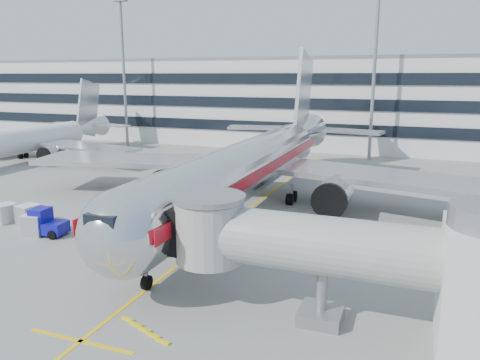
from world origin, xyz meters
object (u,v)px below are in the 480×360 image
(ramp_worker, at_px, (95,231))
(main_jet, at_px, (254,163))
(cargo_container_left, at_px, (28,215))
(cargo_container_right, at_px, (6,213))
(belt_loader, at_px, (116,227))
(baggage_tug, at_px, (46,224))
(cargo_container_front, at_px, (36,224))

(ramp_worker, bearing_deg, main_jet, 27.42)
(cargo_container_left, xyz_separation_m, cargo_container_right, (-2.30, -0.27, -0.04))
(belt_loader, distance_m, ramp_worker, 2.28)
(cargo_container_left, xyz_separation_m, ramp_worker, (8.19, -1.59, -0.03))
(belt_loader, distance_m, cargo_container_left, 8.50)
(baggage_tug, height_order, cargo_container_right, baggage_tug)
(ramp_worker, bearing_deg, belt_loader, 50.55)
(belt_loader, distance_m, baggage_tug, 5.52)
(ramp_worker, bearing_deg, baggage_tug, 148.42)
(main_jet, bearing_deg, cargo_container_right, -145.72)
(main_jet, bearing_deg, cargo_container_front, -133.56)
(baggage_tug, height_order, cargo_container_front, baggage_tug)
(cargo_container_front, bearing_deg, cargo_container_left, 143.98)
(cargo_container_right, xyz_separation_m, cargo_container_front, (4.96, -1.66, 0.05))
(main_jet, xyz_separation_m, cargo_container_left, (-16.28, -12.39, -3.38))
(baggage_tug, distance_m, cargo_container_front, 0.86)
(cargo_container_left, bearing_deg, baggage_tug, -25.75)
(belt_loader, relative_size, ramp_worker, 2.49)
(baggage_tug, xyz_separation_m, cargo_container_right, (-5.77, 1.40, -0.13))
(cargo_container_right, xyz_separation_m, ramp_worker, (10.49, -1.32, 0.01))
(baggage_tug, height_order, ramp_worker, baggage_tug)
(belt_loader, xyz_separation_m, baggage_tug, (-5.00, -2.32, 0.40))
(belt_loader, xyz_separation_m, cargo_container_front, (-5.81, -2.58, 0.31))
(belt_loader, height_order, baggage_tug, baggage_tug)
(main_jet, height_order, cargo_container_right, main_jet)
(main_jet, height_order, ramp_worker, main_jet)
(cargo_container_right, bearing_deg, baggage_tug, -13.69)
(cargo_container_left, relative_size, ramp_worker, 1.13)
(cargo_container_left, distance_m, ramp_worker, 8.35)
(main_jet, distance_m, cargo_container_left, 20.73)
(cargo_container_left, relative_size, cargo_container_right, 0.99)
(cargo_container_front, bearing_deg, ramp_worker, 3.52)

